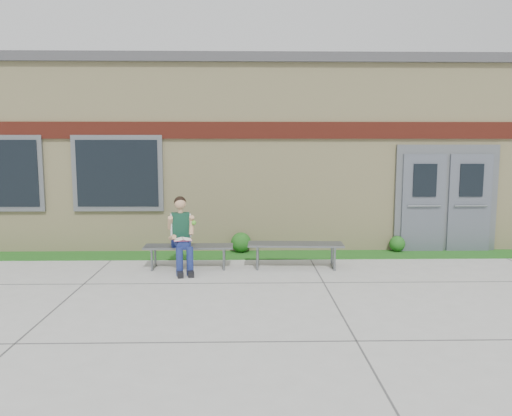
{
  "coord_description": "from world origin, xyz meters",
  "views": [
    {
      "loc": [
        -0.31,
        -7.61,
        2.31
      ],
      "look_at": [
        -0.11,
        1.7,
        1.12
      ],
      "focal_mm": 35.0,
      "sensor_mm": 36.0,
      "label": 1
    }
  ],
  "objects": [
    {
      "name": "bench_right",
      "position": [
        0.63,
        1.57,
        0.36
      ],
      "size": [
        1.8,
        0.58,
        0.46
      ],
      "rotation": [
        0.0,
        0.0,
        -0.05
      ],
      "color": "slate",
      "rests_on": "ground"
    },
    {
      "name": "bench_left",
      "position": [
        -1.37,
        1.57,
        0.33
      ],
      "size": [
        1.65,
        0.47,
        0.43
      ],
      "rotation": [
        0.0,
        0.0,
        0.01
      ],
      "color": "slate",
      "rests_on": "ground"
    },
    {
      "name": "girl",
      "position": [
        -1.47,
        1.36,
        0.7
      ],
      "size": [
        0.55,
        0.88,
        1.36
      ],
      "rotation": [
        0.0,
        0.0,
        0.21
      ],
      "color": "navy",
      "rests_on": "ground"
    },
    {
      "name": "school_building",
      "position": [
        -0.0,
        5.99,
        2.1
      ],
      "size": [
        16.2,
        6.22,
        4.2
      ],
      "color": "beige",
      "rests_on": "ground"
    },
    {
      "name": "ground",
      "position": [
        0.0,
        0.0,
        0.0
      ],
      "size": [
        80.0,
        80.0,
        0.0
      ],
      "primitive_type": "plane",
      "color": "#9E9E99",
      "rests_on": "ground"
    },
    {
      "name": "grass_strip",
      "position": [
        0.0,
        2.6,
        0.01
      ],
      "size": [
        16.0,
        0.8,
        0.02
      ],
      "primitive_type": "cube",
      "color": "#164B14",
      "rests_on": "ground"
    },
    {
      "name": "shrub_east",
      "position": [
        2.95,
        2.85,
        0.19
      ],
      "size": [
        0.33,
        0.33,
        0.33
      ],
      "primitive_type": "sphere",
      "color": "#164B14",
      "rests_on": "grass_strip"
    },
    {
      "name": "shrub_mid",
      "position": [
        -0.41,
        2.85,
        0.23
      ],
      "size": [
        0.42,
        0.42,
        0.42
      ],
      "primitive_type": "sphere",
      "color": "#164B14",
      "rests_on": "grass_strip"
    }
  ]
}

